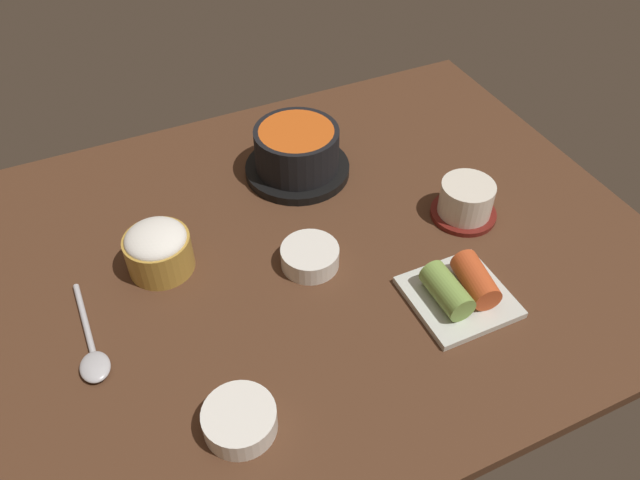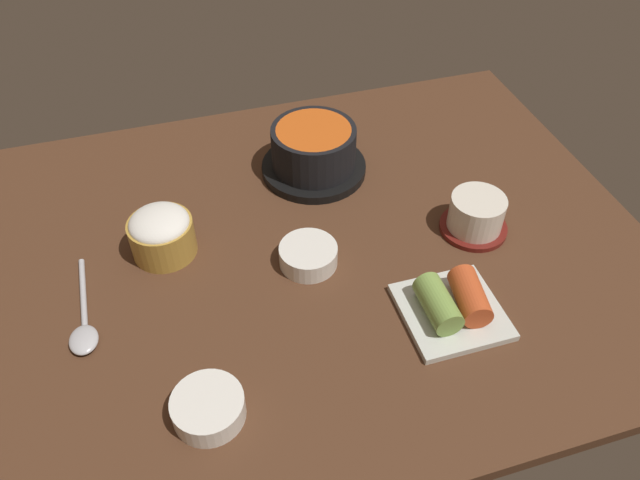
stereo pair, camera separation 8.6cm
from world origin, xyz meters
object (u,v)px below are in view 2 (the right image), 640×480
Objects in this scene: rice_bowl at (161,233)px; spoon at (84,327)px; banchan_cup_center at (306,255)px; stone_pot at (314,151)px; side_bowl_near at (208,407)px; kimchi_plate at (453,305)px; tea_cup_with_saucer at (476,215)px.

rice_bowl reaches higher than spoon.
rice_bowl is 20.42cm from banchan_cup_center.
stone_pot is 2.04× the size of side_bowl_near.
stone_pot is at bearing 58.72° from side_bowl_near.
spoon is at bearing 128.74° from side_bowl_near.
stone_pot reaches higher than side_bowl_near.
rice_bowl is 16.40cm from spoon.
stone_pot is 1.34× the size of kimchi_plate.
rice_bowl is 1.09× the size of side_bowl_near.
tea_cup_with_saucer is 55.98cm from spoon.
side_bowl_near is (1.70, -27.76, -2.00)cm from rice_bowl.
rice_bowl is at bearing 93.50° from side_bowl_near.
stone_pot is 2.08× the size of banchan_cup_center.
banchan_cup_center is 30.35cm from spoon.
side_bowl_near is at bearing -130.79° from banchan_cup_center.
stone_pot is 35.08cm from kimchi_plate.
rice_bowl is 1.11× the size of banchan_cup_center.
rice_bowl is at bearing -155.70° from stone_pot.
kimchi_plate is at bearing 9.40° from side_bowl_near.
rice_bowl is 45.14cm from tea_cup_with_saucer.
spoon is (-30.18, -3.06, -0.98)cm from banchan_cup_center.
tea_cup_with_saucer reaches higher than banchan_cup_center.
spoon is at bearing -148.49° from stone_pot.
spoon is (-13.27, 16.54, -1.02)cm from side_bowl_near.
rice_bowl is 40.91cm from kimchi_plate.
stone_pot is 1.01× the size of spoon.
tea_cup_with_saucer is 1.20× the size of side_bowl_near.
kimchi_plate is 0.76× the size of spoon.
kimchi_plate is at bearing -13.70° from spoon.
tea_cup_with_saucer is at bearing -11.05° from rice_bowl.
kimchi_plate is 47.13cm from spoon.
stone_pot is 43.71cm from spoon.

